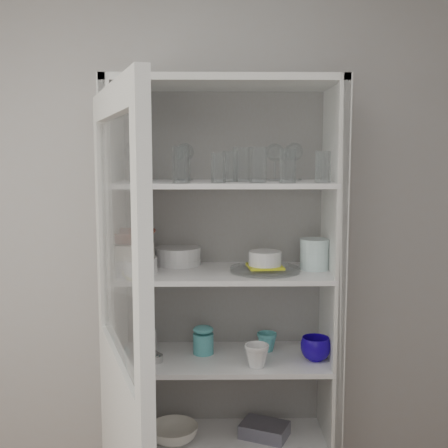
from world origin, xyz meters
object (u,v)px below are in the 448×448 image
at_px(goblet_2, 275,160).
at_px(plate_stack_back, 178,256).
at_px(plate_stack_front, 131,265).
at_px(terracotta_bowl, 130,237).
at_px(teal_jar, 203,342).
at_px(white_ramekin, 265,258).
at_px(goblet_1, 185,160).
at_px(measuring_cups, 147,357).
at_px(mug_white, 256,356).
at_px(tin_box, 264,430).
at_px(grey_bowl_stack, 315,254).
at_px(pantry_cabinet, 224,335).
at_px(cupboard_door, 123,420).
at_px(goblet_3, 294,160).
at_px(glass_platter, 265,270).
at_px(white_canister, 145,343).
at_px(mug_blue, 316,349).
at_px(goblet_0, 133,160).
at_px(cream_dish, 173,433).
at_px(mug_teal, 267,342).
at_px(cream_bowl, 131,250).
at_px(yellow_trivet, 265,266).

xyz_separation_m(goblet_2, plate_stack_back, (-0.45, 0.06, -0.45)).
relative_size(plate_stack_front, terracotta_bowl, 1.05).
bearing_deg(teal_jar, white_ramekin, -12.63).
height_order(goblet_1, plate_stack_front, goblet_1).
relative_size(teal_jar, measuring_cups, 1.11).
distance_m(plate_stack_front, mug_white, 0.68).
relative_size(goblet_1, white_ramekin, 1.27).
height_order(goblet_1, tin_box, goblet_1).
height_order(goblet_2, grey_bowl_stack, goblet_2).
bearing_deg(pantry_cabinet, plate_stack_front, -163.93).
relative_size(goblet_2, tin_box, 0.85).
height_order(white_ramekin, grey_bowl_stack, grey_bowl_stack).
bearing_deg(goblet_1, cupboard_door, -103.50).
distance_m(goblet_3, tin_box, 1.27).
distance_m(glass_platter, white_canister, 0.65).
height_order(pantry_cabinet, mug_blue, pantry_cabinet).
bearing_deg(glass_platter, pantry_cabinet, 152.52).
distance_m(goblet_1, goblet_3, 0.50).
xyz_separation_m(goblet_3, terracotta_bowl, (-0.73, -0.16, -0.33)).
height_order(goblet_0, goblet_1, goblet_0).
bearing_deg(white_canister, goblet_1, 27.19).
xyz_separation_m(goblet_3, measuring_cups, (-0.67, -0.18, -0.87)).
distance_m(mug_blue, teal_jar, 0.51).
height_order(cupboard_door, terracotta_bowl, cupboard_door).
bearing_deg(cream_dish, white_canister, 168.01).
xyz_separation_m(goblet_2, mug_teal, (-0.03, -0.01, -0.85)).
bearing_deg(cream_bowl, goblet_0, 90.14).
xyz_separation_m(plate_stack_back, terracotta_bowl, (-0.19, -0.19, 0.12)).
distance_m(mug_blue, tin_box, 0.48).
distance_m(goblet_3, plate_stack_back, 0.70).
bearing_deg(yellow_trivet, goblet_3, 44.16).
height_order(white_ramekin, white_canister, white_ramekin).
relative_size(goblet_0, tin_box, 0.89).
distance_m(goblet_0, plate_stack_back, 0.50).
bearing_deg(glass_platter, goblet_0, 169.54).
bearing_deg(cupboard_door, white_canister, 161.77).
height_order(mug_white, white_canister, white_canister).
relative_size(pantry_cabinet, plate_stack_back, 9.76).
distance_m(goblet_0, cream_dish, 1.27).
bearing_deg(white_ramekin, cream_dish, 178.61).
bearing_deg(white_canister, goblet_3, 8.33).
distance_m(measuring_cups, cream_dish, 0.40).
distance_m(cupboard_door, mug_blue, 0.97).
bearing_deg(yellow_trivet, white_canister, 176.12).
xyz_separation_m(goblet_1, goblet_3, (0.50, 0.01, 0.00)).
xyz_separation_m(pantry_cabinet, plate_stack_front, (-0.41, -0.12, 0.36)).
height_order(pantry_cabinet, goblet_3, pantry_cabinet).
xyz_separation_m(goblet_3, white_ramekin, (-0.14, -0.14, -0.43)).
relative_size(plate_stack_back, mug_teal, 2.29).
relative_size(goblet_3, mug_white, 1.73).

